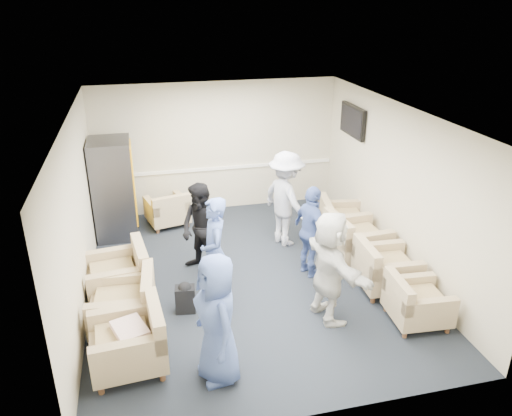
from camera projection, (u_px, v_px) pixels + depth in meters
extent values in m
plane|color=black|center=(249.00, 277.00, 8.17)|extent=(6.00, 6.00, 0.00)
plane|color=silver|center=(248.00, 114.00, 7.10)|extent=(6.00, 6.00, 0.00)
cube|color=beige|center=(217.00, 147.00, 10.31)|extent=(5.00, 0.02, 2.70)
cube|color=beige|center=(315.00, 313.00, 4.95)|extent=(5.00, 0.02, 2.70)
cube|color=beige|center=(78.00, 217.00, 7.10)|extent=(0.02, 6.00, 2.70)
cube|color=beige|center=(397.00, 188.00, 8.17)|extent=(0.02, 6.00, 2.70)
cube|color=white|center=(218.00, 168.00, 10.47)|extent=(4.98, 0.04, 0.06)
cube|color=black|center=(353.00, 121.00, 9.49)|extent=(0.07, 1.00, 0.58)
cube|color=black|center=(351.00, 121.00, 9.48)|extent=(0.01, 0.92, 0.50)
cube|color=#4A4A52|center=(354.00, 128.00, 9.56)|extent=(0.04, 0.10, 0.25)
cube|color=tan|center=(128.00, 349.00, 6.10)|extent=(0.94, 0.94, 0.29)
cube|color=#9A8255|center=(126.00, 336.00, 6.02)|extent=(0.65, 0.61, 0.10)
cube|color=tan|center=(156.00, 320.00, 6.07)|extent=(0.22, 0.88, 0.41)
cube|color=tan|center=(123.00, 311.00, 6.84)|extent=(0.93, 0.93, 0.29)
cube|color=#9A8255|center=(122.00, 299.00, 6.76)|extent=(0.64, 0.60, 0.10)
cube|color=tan|center=(148.00, 287.00, 6.76)|extent=(0.20, 0.88, 0.41)
cube|color=tan|center=(118.00, 282.00, 7.52)|extent=(0.99, 0.99, 0.29)
cube|color=#9A8255|center=(116.00, 270.00, 7.44)|extent=(0.69, 0.65, 0.10)
cube|color=tan|center=(140.00, 257.00, 7.50)|extent=(0.26, 0.90, 0.42)
cube|color=tan|center=(417.00, 307.00, 6.98)|extent=(0.82, 0.82, 0.25)
cube|color=#9A8255|center=(419.00, 297.00, 6.91)|extent=(0.56, 0.53, 0.09)
cube|color=tan|center=(398.00, 291.00, 6.81)|extent=(0.18, 0.77, 0.36)
cube|color=tan|center=(386.00, 274.00, 7.77)|extent=(0.89, 0.89, 0.28)
cube|color=#9A8255|center=(387.00, 263.00, 7.70)|extent=(0.62, 0.58, 0.10)
cube|color=tan|center=(367.00, 256.00, 7.58)|extent=(0.18, 0.85, 0.40)
cube|color=tan|center=(357.00, 245.00, 8.62)|extent=(0.97, 0.97, 0.30)
cube|color=#9A8255|center=(358.00, 234.00, 8.54)|extent=(0.67, 0.63, 0.11)
cube|color=tan|center=(338.00, 228.00, 8.37)|extent=(0.21, 0.92, 0.43)
cube|color=tan|center=(342.00, 224.00, 9.47)|extent=(0.93, 0.93, 0.27)
cube|color=#9A8255|center=(343.00, 216.00, 9.40)|extent=(0.64, 0.61, 0.09)
cube|color=tan|center=(326.00, 209.00, 9.32)|extent=(0.27, 0.82, 0.38)
cube|color=tan|center=(167.00, 214.00, 9.97)|extent=(0.91, 0.91, 0.25)
cube|color=#9A8255|center=(167.00, 206.00, 9.90)|extent=(0.60, 0.63, 0.09)
cube|color=tan|center=(171.00, 205.00, 9.59)|extent=(0.76, 0.30, 0.36)
cube|color=#4A4A52|center=(114.00, 189.00, 9.28)|extent=(0.74, 0.89, 1.87)
cube|color=orange|center=(134.00, 182.00, 9.32)|extent=(0.02, 0.75, 1.49)
cube|color=black|center=(138.00, 220.00, 9.63)|extent=(0.02, 0.44, 0.12)
cube|color=black|center=(185.00, 299.00, 7.22)|extent=(0.31, 0.24, 0.40)
sphere|color=black|center=(185.00, 289.00, 7.15)|extent=(0.20, 0.20, 0.20)
cube|color=silver|center=(130.00, 331.00, 6.01)|extent=(0.49, 0.56, 0.13)
imported|color=#435AA1|center=(217.00, 319.00, 5.74)|extent=(0.66, 0.89, 1.64)
imported|color=#435AA1|center=(215.00, 253.00, 7.17)|extent=(0.41, 0.62, 1.68)
imported|color=black|center=(202.00, 230.00, 8.04)|extent=(0.93, 0.95, 1.54)
imported|color=white|center=(286.00, 199.00, 8.96)|extent=(1.02, 1.29, 1.76)
imported|color=#435AA1|center=(311.00, 232.00, 7.97)|extent=(0.56, 0.96, 1.53)
imported|color=silver|center=(330.00, 267.00, 6.85)|extent=(0.71, 1.57, 1.64)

